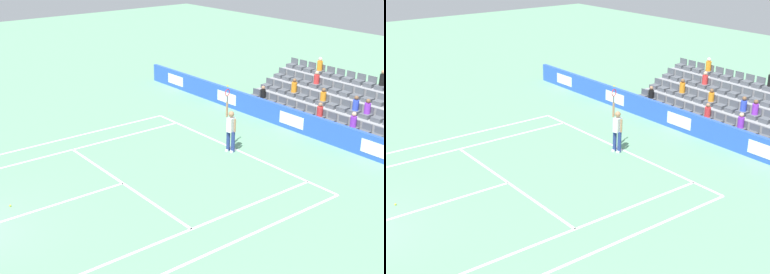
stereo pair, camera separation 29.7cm
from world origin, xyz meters
TOP-DOWN VIEW (x-y plane):
  - line_baseline at (0.00, -11.89)m, footprint 10.97×0.10m
  - line_service at (0.00, -6.40)m, footprint 8.23×0.10m
  - line_centre_service at (0.00, -3.20)m, footprint 0.10×6.40m
  - line_singles_sideline_left at (4.12, -5.95)m, footprint 0.10×11.89m
  - line_singles_sideline_right at (-4.12, -5.95)m, footprint 0.10×11.89m
  - line_doubles_sideline_left at (5.49, -5.95)m, footprint 0.10×11.89m
  - line_doubles_sideline_right at (-5.49, -5.95)m, footprint 0.10×11.89m
  - line_centre_mark at (0.00, -11.79)m, footprint 0.10×0.20m
  - sponsor_barrier at (0.00, -15.59)m, footprint 22.68×0.22m
  - tennis_player at (-0.14, -11.57)m, footprint 0.54×0.41m
  - stadium_stand at (-0.01, -18.53)m, footprint 8.06×3.80m
  - loose_tennis_ball at (0.81, -2.47)m, footprint 0.07×0.07m

SIDE VIEW (x-z plane):
  - line_baseline at x=0.00m, z-range 0.00..0.01m
  - line_service at x=0.00m, z-range 0.00..0.01m
  - line_centre_service at x=0.00m, z-range 0.00..0.01m
  - line_singles_sideline_left at x=4.12m, z-range 0.00..0.01m
  - line_singles_sideline_right at x=-4.12m, z-range 0.00..0.01m
  - line_doubles_sideline_left at x=5.49m, z-range 0.00..0.01m
  - line_doubles_sideline_right at x=-5.49m, z-range 0.00..0.01m
  - line_centre_mark at x=0.00m, z-range 0.00..0.01m
  - loose_tennis_ball at x=0.81m, z-range 0.00..0.07m
  - sponsor_barrier at x=0.00m, z-range 0.00..1.01m
  - stadium_stand at x=-0.01m, z-range -0.63..1.99m
  - tennis_player at x=-0.14m, z-range -0.43..2.42m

